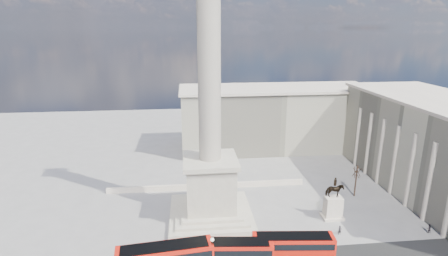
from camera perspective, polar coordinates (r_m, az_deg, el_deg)
ground at (r=58.49m, az=-1.79°, el=-16.67°), size 180.00×180.00×0.00m
nelsons_column at (r=57.34m, az=-2.29°, el=-2.99°), size 14.00×14.00×49.85m
balustrade_wall at (r=72.21m, az=-2.78°, el=-9.45°), size 40.00×0.60×1.10m
building_east at (r=79.64m, az=31.81°, el=-2.70°), size 19.00×46.00×18.60m
building_northeast at (r=95.04m, az=8.39°, el=1.69°), size 51.00×17.00×16.60m
red_bus_b at (r=49.63m, az=1.24°, el=-20.08°), size 11.27×3.62×4.49m
red_bus_c at (r=51.60m, az=11.25°, el=-18.84°), size 11.27×3.60×4.49m
victorian_lamp at (r=48.00m, az=-1.92°, el=-19.89°), size 0.50×0.50×5.85m
equestrian_statue at (r=63.82m, az=17.39°, el=-11.80°), size 3.57×2.68×7.55m
bare_tree_mid at (r=71.92m, az=20.88°, el=-6.57°), size 1.76×1.76×6.67m
bare_tree_far at (r=81.57m, az=27.65°, el=-4.82°), size 1.59×1.59×6.51m
pedestrian_walking at (r=60.43m, az=18.38°, el=-15.56°), size 0.59×0.42×1.53m
pedestrian_standing at (r=66.63m, az=30.43°, el=-13.95°), size 0.76×0.60×1.52m
pedestrian_crossing at (r=53.08m, az=3.56°, el=-19.36°), size 1.03×1.04×1.77m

